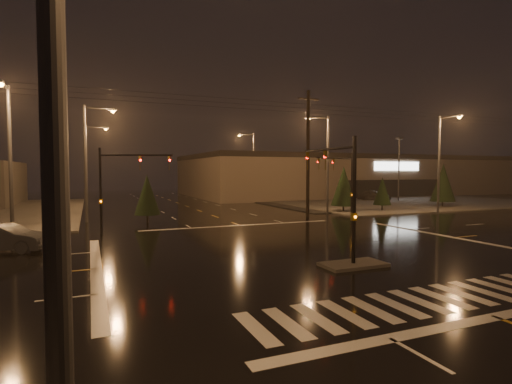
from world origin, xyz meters
The scene contains 25 objects.
ground centered at (0.00, 0.00, 0.00)m, with size 140.00×140.00×0.00m, color black.
sidewalk_ne centered at (30.00, 30.00, 0.06)m, with size 36.00×36.00×0.12m, color #413F3A.
median_island centered at (0.00, -4.00, 0.07)m, with size 3.00×1.60×0.15m, color #413F3A.
crosswalk centered at (0.00, -9.00, 0.01)m, with size 15.00×2.60×0.01m, color beige.
stop_bar_near centered at (0.00, -11.00, 0.01)m, with size 16.00×0.50×0.01m, color beige.
stop_bar_far centered at (0.00, 11.00, 0.01)m, with size 16.00×0.50×0.01m, color beige.
parking_lot centered at (35.00, 28.00, 0.04)m, with size 50.00×24.00×0.08m, color black.
retail_building centered at (35.00, 45.99, 3.84)m, with size 60.20×28.30×7.20m.
signal_mast_median centered at (0.00, -3.07, 3.75)m, with size 0.25×4.59×6.00m.
signal_mast_ne centered at (9.50, 10.14, 3.79)m, with size 4.84×1.86×6.00m.
signal_mast_nw centered at (-9.50, 10.14, 3.79)m, with size 4.84×1.86×6.00m.
streetlight_0 centered at (-11.18, -15.00, 5.80)m, with size 2.77×0.32×10.00m.
streetlight_1 centered at (-11.18, 18.00, 5.80)m, with size 2.77×0.32×10.00m.
streetlight_2 centered at (-11.18, 34.00, 5.80)m, with size 2.77×0.32×10.00m.
streetlight_3 centered at (11.18, 16.00, 5.80)m, with size 2.77×0.32×10.00m.
streetlight_4 centered at (11.18, 36.00, 5.80)m, with size 2.77×0.32×10.00m.
streetlight_5 centered at (-16.00, 11.18, 5.80)m, with size 0.32×2.77×10.00m.
streetlight_6 centered at (22.00, 11.18, 5.80)m, with size 0.32×2.77×10.00m.
utility_pole_1 centered at (8.00, 14.00, 6.13)m, with size 2.20×0.32×12.00m.
conifer_0 centered at (14.00, 16.71, 2.79)m, with size 2.68×2.68×4.89m.
conifer_1 centered at (18.47, 15.85, 2.20)m, with size 1.93×1.93×3.71m.
conifer_2 centered at (28.78, 17.06, 2.98)m, with size 2.92×2.92×5.27m.
conifer_3 centered at (-6.70, 15.60, 2.39)m, with size 2.17×2.17×4.09m.
car_parked centered at (27.71, 28.47, 0.82)m, with size 1.94×4.82×1.64m, color black.
car_crossing centered at (-15.52, 6.08, 0.76)m, with size 1.60×4.59×1.51m, color #55595D.
Camera 1 is at (-11.21, -19.10, 4.40)m, focal length 28.00 mm.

